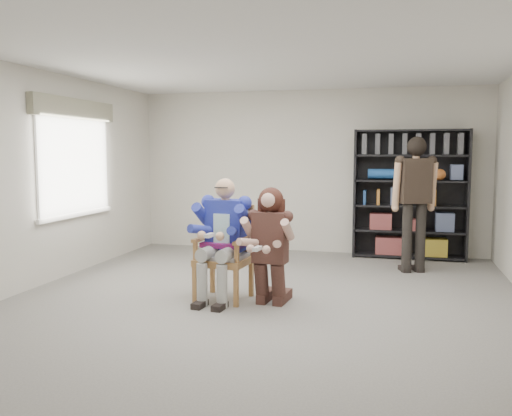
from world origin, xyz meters
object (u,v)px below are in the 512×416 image
(seated_man, at_px, (223,239))
(kneeling_woman, at_px, (269,248))
(bookshelf, at_px, (410,194))
(standing_man, at_px, (415,206))
(armchair, at_px, (224,253))

(seated_man, distance_m, kneeling_woman, 0.60)
(seated_man, distance_m, bookshelf, 3.84)
(bookshelf, xyz_separation_m, standing_man, (0.04, -1.07, -0.08))
(armchair, distance_m, bookshelf, 3.85)
(kneeling_woman, relative_size, standing_man, 0.68)
(bookshelf, bearing_deg, kneeling_woman, -116.07)
(seated_man, bearing_deg, standing_man, 48.47)
(armchair, bearing_deg, bookshelf, 60.75)
(seated_man, distance_m, standing_man, 3.04)
(seated_man, xyz_separation_m, standing_man, (2.22, 2.07, 0.24))
(seated_man, height_order, bookshelf, bookshelf)
(seated_man, bearing_deg, bookshelf, 60.75)
(armchair, bearing_deg, kneeling_woman, -6.24)
(armchair, bearing_deg, standing_man, 48.47)
(armchair, relative_size, bookshelf, 0.53)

